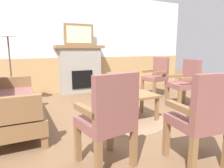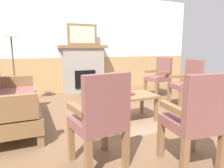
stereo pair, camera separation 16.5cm
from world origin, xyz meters
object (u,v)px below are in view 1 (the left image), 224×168
(armchair_by_window_left, at_px, (186,81))
(floor_lamp_by_couch, at_px, (8,35))
(fireplace, at_px, (80,69))
(coffee_table, at_px, (129,98))
(armchair_near_fireplace, at_px, (157,75))
(armchair_front_left, at_px, (202,116))
(couch, at_px, (11,103))
(framed_picture, at_px, (79,35))
(footstool, at_px, (104,88))
(armchair_front_center, at_px, (109,117))
(book_on_table, at_px, (128,94))

(armchair_by_window_left, relative_size, floor_lamp_by_couch, 0.58)
(fireplace, bearing_deg, coffee_table, -88.30)
(armchair_near_fireplace, height_order, armchair_front_left, same)
(fireplace, xyz_separation_m, couch, (-1.69, -2.02, -0.26))
(armchair_by_window_left, height_order, floor_lamp_by_couch, floor_lamp_by_couch)
(framed_picture, xyz_separation_m, couch, (-1.69, -2.02, -1.16))
(floor_lamp_by_couch, bearing_deg, coffee_table, -44.26)
(coffee_table, relative_size, footstool, 2.40)
(armchair_front_center, bearing_deg, coffee_table, 51.09)
(coffee_table, bearing_deg, armchair_near_fireplace, 38.16)
(couch, bearing_deg, footstool, 25.54)
(armchair_near_fireplace, height_order, armchair_by_window_left, same)
(book_on_table, xyz_separation_m, armchair_front_left, (-0.01, -1.48, 0.08))
(armchair_by_window_left, bearing_deg, armchair_front_center, -151.69)
(fireplace, height_order, book_on_table, fireplace)
(coffee_table, height_order, book_on_table, book_on_table)
(framed_picture, distance_m, book_on_table, 2.70)
(fireplace, height_order, framed_picture, framed_picture)
(framed_picture, distance_m, coffee_table, 2.75)
(coffee_table, distance_m, armchair_by_window_left, 1.48)
(armchair_by_window_left, distance_m, armchair_front_center, 2.65)
(armchair_near_fireplace, bearing_deg, couch, -167.17)
(fireplace, bearing_deg, armchair_near_fireplace, -37.89)
(framed_picture, distance_m, armchair_front_left, 4.07)
(fireplace, relative_size, armchair_front_center, 1.33)
(fireplace, xyz_separation_m, armchair_front_left, (0.06, -3.94, -0.11))
(footstool, bearing_deg, couch, -154.46)
(armchair_by_window_left, bearing_deg, footstool, 137.87)
(armchair_front_center, bearing_deg, footstool, 67.52)
(fireplace, height_order, floor_lamp_by_couch, floor_lamp_by_couch)
(framed_picture, bearing_deg, couch, -129.91)
(coffee_table, xyz_separation_m, armchair_front_left, (-0.01, -1.46, 0.15))
(framed_picture, distance_m, floor_lamp_by_couch, 1.85)
(armchair_front_left, bearing_deg, armchair_front_center, 155.70)
(floor_lamp_by_couch, bearing_deg, framed_picture, 24.80)
(fireplace, relative_size, couch, 0.72)
(fireplace, distance_m, footstool, 1.19)
(fireplace, relative_size, book_on_table, 6.67)
(armchair_front_left, relative_size, floor_lamp_by_couch, 0.58)
(fireplace, relative_size, armchair_by_window_left, 1.33)
(coffee_table, bearing_deg, fireplace, 91.70)
(framed_picture, distance_m, armchair_by_window_left, 2.95)
(couch, bearing_deg, armchair_near_fireplace, 12.83)
(fireplace, distance_m, book_on_table, 2.47)
(framed_picture, bearing_deg, armchair_front_center, -102.59)
(armchair_front_left, bearing_deg, armchair_by_window_left, 47.99)
(couch, distance_m, footstool, 2.12)
(framed_picture, bearing_deg, book_on_table, -88.32)
(footstool, bearing_deg, floor_lamp_by_couch, 170.09)
(couch, xyz_separation_m, coffee_table, (1.76, -0.46, -0.01))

